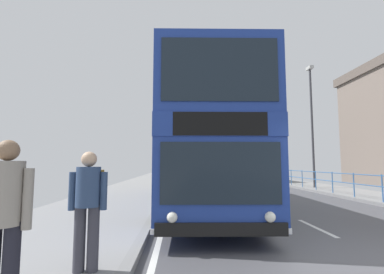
% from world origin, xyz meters
% --- Properties ---
extents(ground, '(15.80, 140.00, 0.20)m').
position_xyz_m(ground, '(-0.72, -0.00, 0.04)').
color(ground, '#4C4C51').
extents(double_decker_bus_main, '(2.99, 11.19, 4.36)m').
position_xyz_m(double_decker_bus_main, '(-2.60, 6.06, 2.29)').
color(double_decker_bus_main, navy).
rests_on(double_decker_bus_main, ground).
extents(background_bus_far_lane, '(2.66, 10.30, 2.99)m').
position_xyz_m(background_bus_far_lane, '(2.88, 22.81, 1.64)').
color(background_bus_far_lane, '#19512D').
rests_on(background_bus_far_lane, ground).
extents(pedestrian_railing_far_kerb, '(0.05, 21.62, 1.09)m').
position_xyz_m(pedestrian_railing_far_kerb, '(4.45, 11.52, 0.86)').
color(pedestrian_railing_far_kerb, '#386BA8').
rests_on(pedestrian_railing_far_kerb, ground).
extents(pedestrian_with_backpack, '(0.54, 0.53, 1.68)m').
position_xyz_m(pedestrian_with_backpack, '(-4.83, -0.46, 1.12)').
color(pedestrian_with_backpack, '#383842').
rests_on(pedestrian_with_backpack, ground).
extents(pedestrian_companion, '(0.55, 0.36, 1.75)m').
position_xyz_m(pedestrian_companion, '(-5.31, -1.61, 1.13)').
color(pedestrian_companion, black).
rests_on(pedestrian_companion, ground).
extents(street_lamp_far_side, '(0.28, 0.60, 7.97)m').
position_xyz_m(street_lamp_far_side, '(5.13, 13.05, 4.74)').
color(street_lamp_far_side, '#38383D').
rests_on(street_lamp_far_side, ground).
extents(bare_tree_far_00, '(2.15, 2.93, 5.09)m').
position_xyz_m(bare_tree_far_00, '(5.23, 33.50, 2.72)').
color(bare_tree_far_00, brown).
rests_on(bare_tree_far_00, ground).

